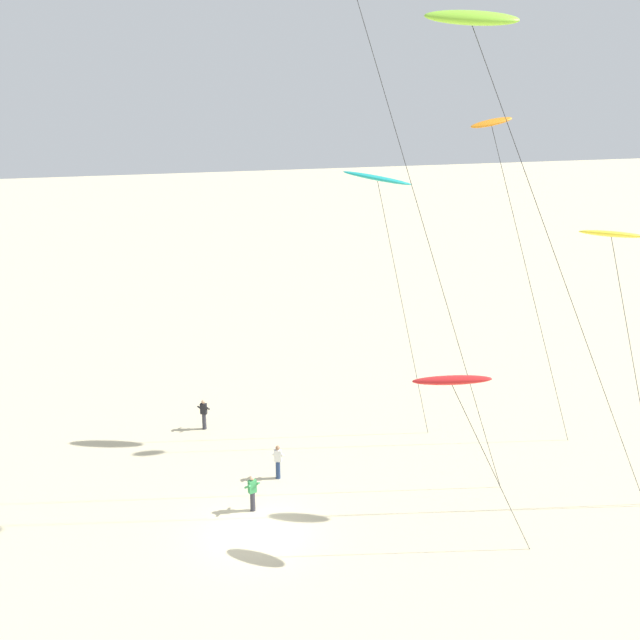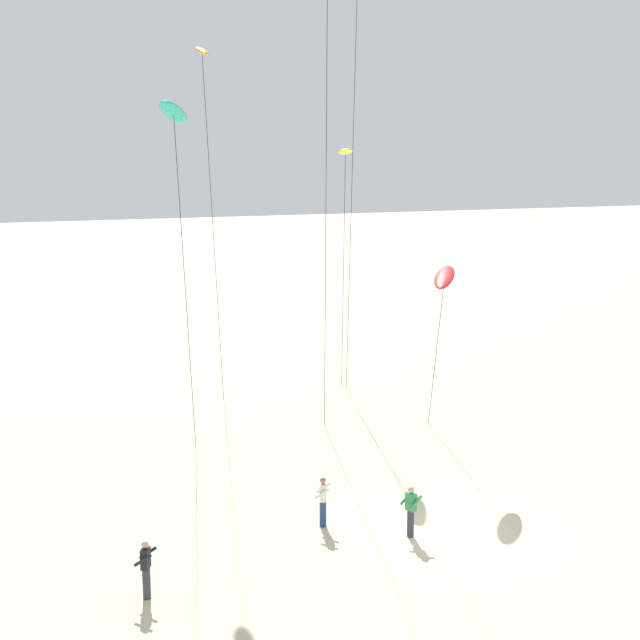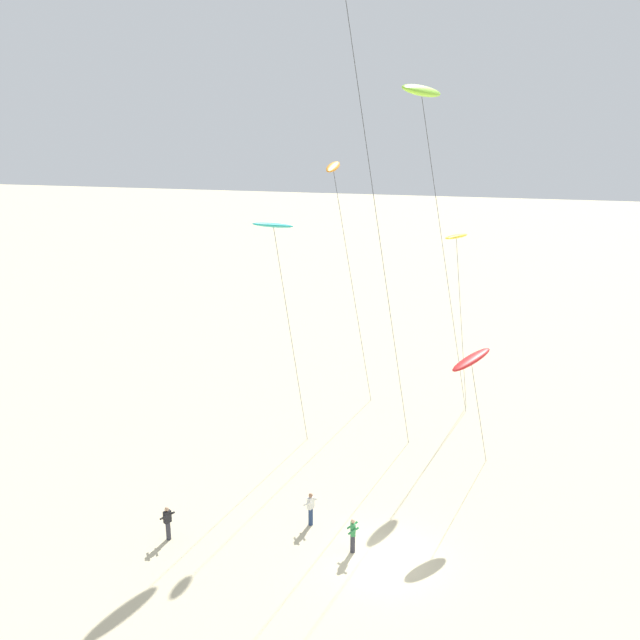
{
  "view_description": "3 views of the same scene",
  "coord_description": "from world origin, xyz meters",
  "views": [
    {
      "loc": [
        25.26,
        -4.77,
        17.35
      ],
      "look_at": [
        -5.64,
        4.4,
        6.94
      ],
      "focal_mm": 40.77,
      "sensor_mm": 36.0,
      "label": 1
    },
    {
      "loc": [
        -12.97,
        -22.31,
        11.94
      ],
      "look_at": [
        -1.98,
        7.19,
        5.68
      ],
      "focal_mm": 48.05,
      "sensor_mm": 36.0,
      "label": 2
    },
    {
      "loc": [
        2.98,
        -26.36,
        19.03
      ],
      "look_at": [
        -4.53,
        6.77,
        8.63
      ],
      "focal_mm": 39.51,
      "sensor_mm": 36.0,
      "label": 3
    }
  ],
  "objects": [
    {
      "name": "kite_flyer_nearest",
      "position": [
        -9.93,
        -0.73,
        0.89
      ],
      "size": [
        0.69,
        0.7,
        1.67
      ],
      "color": "#33333D",
      "rests_on": "ground"
    },
    {
      "name": "kite_flyer_furthest",
      "position": [
        -1.55,
        0.18,
        0.89
      ],
      "size": [
        0.63,
        0.65,
        1.67
      ],
      "color": "#33333D",
      "rests_on": "ground"
    },
    {
      "name": "kite_orange",
      "position": [
        -5.01,
        12.39,
        15.47
      ],
      "size": [
        2.11,
        5.74,
        16.15
      ],
      "color": "orange",
      "rests_on": "ground"
    },
    {
      "name": "kite_teal",
      "position": [
        -7.15,
        7.69,
        13.12
      ],
      "size": [
        1.97,
        4.48,
        13.62
      ],
      "color": "teal",
      "rests_on": "ground"
    },
    {
      "name": "kite_flyer_middle",
      "position": [
        -3.87,
        1.84,
        0.89
      ],
      "size": [
        0.68,
        0.69,
        1.67
      ],
      "color": "navy",
      "rests_on": "ground"
    },
    {
      "name": "kite_lime",
      "position": [
        -0.01,
        8.42,
        19.59
      ],
      "size": [
        4.17,
        9.98,
        20.15
      ],
      "color": "#8CD833",
      "rests_on": "ground"
    },
    {
      "name": "kite_yellow",
      "position": [
        1.8,
        14.04,
        11.76
      ],
      "size": [
        2.0,
        4.5,
        12.12
      ],
      "color": "yellow",
      "rests_on": "ground"
    },
    {
      "name": "ground_plane",
      "position": [
        0.0,
        0.0,
        0.0
      ],
      "size": [
        260.0,
        260.0,
        0.0
      ],
      "primitive_type": "plane",
      "color": "beige"
    },
    {
      "name": "kite_red",
      "position": [
        3.06,
        6.84,
        7.07
      ],
      "size": [
        2.34,
        4.68,
        7.52
      ],
      "color": "red",
      "rests_on": "ground"
    }
  ]
}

